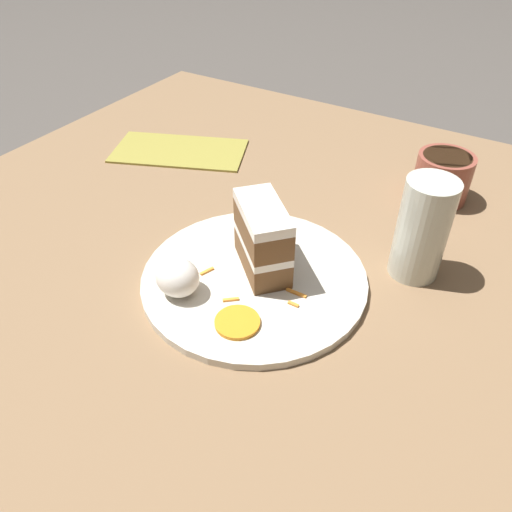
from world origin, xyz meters
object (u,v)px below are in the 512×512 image
at_px(coffee_mug, 443,176).
at_px(menu_card, 179,151).
at_px(orange_garnish, 237,322).
at_px(drinking_glass, 421,235).
at_px(cream_dollop, 177,277).
at_px(cake_slice, 261,237).
at_px(plate, 256,279).

bearing_deg(coffee_mug, menu_card, -168.69).
bearing_deg(coffee_mug, orange_garnish, -106.19).
xyz_separation_m(drinking_glass, coffee_mug, (-0.02, 0.20, -0.02)).
distance_m(cream_dollop, menu_card, 0.40).
distance_m(drinking_glass, coffee_mug, 0.20).
height_order(drinking_glass, menu_card, drinking_glass).
bearing_deg(cake_slice, orange_garnish, 59.67).
xyz_separation_m(cream_dollop, orange_garnish, (0.09, -0.01, -0.02)).
xyz_separation_m(plate, menu_card, (-0.31, 0.24, -0.00)).
distance_m(plate, cream_dollop, 0.11).
bearing_deg(drinking_glass, plate, -142.42).
height_order(cream_dollop, drinking_glass, drinking_glass).
distance_m(plate, menu_card, 0.39).
bearing_deg(coffee_mug, drinking_glass, -83.72).
bearing_deg(cake_slice, menu_card, -81.98).
xyz_separation_m(plate, cake_slice, (-0.01, 0.02, 0.05)).
bearing_deg(cake_slice, drinking_glass, 165.00).
distance_m(cream_dollop, drinking_glass, 0.31).
height_order(plate, coffee_mug, coffee_mug).
distance_m(cream_dollop, coffee_mug, 0.46).
bearing_deg(menu_card, plate, 30.19).
bearing_deg(drinking_glass, cake_slice, -148.12).
bearing_deg(plate, cake_slice, 104.97).
bearing_deg(coffee_mug, cake_slice, -116.10).
bearing_deg(coffee_mug, plate, -113.81).
height_order(orange_garnish, menu_card, orange_garnish).
relative_size(cream_dollop, coffee_mug, 0.64).
relative_size(plate, coffee_mug, 3.34).
bearing_deg(orange_garnish, cake_slice, 106.55).
bearing_deg(orange_garnish, drinking_glass, 56.24).
distance_m(drinking_glass, menu_card, 0.50).
height_order(plate, drinking_glass, drinking_glass).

